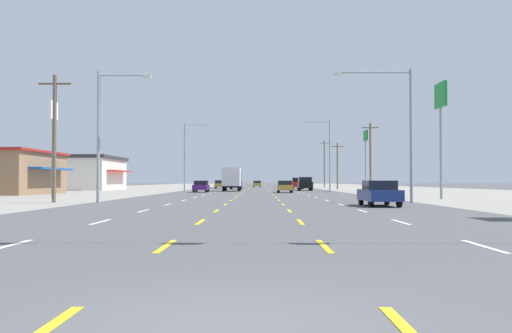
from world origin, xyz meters
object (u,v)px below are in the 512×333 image
object	(u,v)px
streetlight_right_row_0	(401,122)
pole_sign_right_row_1	(441,108)
sedan_far_left_mid	(201,186)
suv_far_right_far	(305,184)
pole_sign_left_row_1	(53,126)
sedan_inner_right_near	(285,186)
box_truck_inner_left_midfar	(232,178)
streetlight_left_row_0	(104,127)
streetlight_left_row_1	(187,152)
suv_far_right_farthest	(297,183)
sedan_far_right_nearest	(379,193)
sedan_center_turn_distant_b	(257,184)
suv_inner_left_farther	(236,183)
hatchback_far_left_distant_a	(220,184)
pole_sign_right_row_2	(366,145)
streetlight_right_row_1	(327,150)

from	to	relation	value
streetlight_right_row_0	pole_sign_right_row_1	bearing A→B (deg)	57.59
sedan_far_left_mid	pole_sign_right_row_1	distance (m)	35.71
suv_far_right_far	pole_sign_left_row_1	size ratio (longest dim) A/B	0.59
sedan_inner_right_near	box_truck_inner_left_midfar	world-z (taller)	box_truck_inner_left_midfar
pole_sign_left_row_1	streetlight_left_row_0	size ratio (longest dim) A/B	0.97
suv_far_right_far	streetlight_left_row_0	size ratio (longest dim) A/B	0.57
streetlight_left_row_1	suv_far_right_farthest	bearing A→B (deg)	50.82
streetlight_left_row_0	pole_sign_left_row_1	bearing A→B (deg)	121.93
suv_far_right_farthest	streetlight_left_row_0	world-z (taller)	streetlight_left_row_0
sedan_far_left_mid	streetlight_right_row_0	distance (m)	39.56
pole_sign_right_row_1	pole_sign_left_row_1	bearing A→B (deg)	172.01
pole_sign_left_row_1	streetlight_right_row_0	size ratio (longest dim) A/B	0.96
sedan_far_right_nearest	sedan_center_turn_distant_b	size ratio (longest dim) A/B	1.00
sedan_far_left_mid	streetlight_right_row_0	bearing A→B (deg)	-65.09
sedan_far_left_mid	box_truck_inner_left_midfar	distance (m)	8.23
suv_inner_left_farther	sedan_center_turn_distant_b	world-z (taller)	suv_inner_left_farther
sedan_inner_right_near	sedan_far_left_mid	bearing A→B (deg)	164.00
pole_sign_left_row_1	streetlight_left_row_1	bearing A→B (deg)	76.10
box_truck_inner_left_midfar	streetlight_left_row_1	world-z (taller)	streetlight_left_row_1
suv_far_right_far	suv_far_right_farthest	bearing A→B (deg)	90.01
hatchback_far_left_distant_a	pole_sign_left_row_1	size ratio (longest dim) A/B	0.47
suv_far_right_far	sedan_center_turn_distant_b	world-z (taller)	suv_far_right_far
streetlight_right_row_0	streetlight_left_row_0	bearing A→B (deg)	-180.00
box_truck_inner_left_midfar	streetlight_right_row_0	world-z (taller)	streetlight_right_row_0
pole_sign_left_row_1	suv_inner_left_farther	bearing A→B (deg)	74.88
sedan_inner_right_near	pole_sign_right_row_2	world-z (taller)	pole_sign_right_row_2
streetlight_left_row_0	suv_inner_left_farther	bearing A→B (deg)	84.55
sedan_inner_right_near	suv_inner_left_farther	world-z (taller)	suv_inner_left_farther
sedan_far_left_mid	streetlight_left_row_1	world-z (taller)	streetlight_left_row_1
sedan_far_right_nearest	streetlight_right_row_1	distance (m)	48.25
box_truck_inner_left_midfar	streetlight_left_row_1	bearing A→B (deg)	175.68
suv_far_right_far	pole_sign_left_row_1	distance (m)	43.05
suv_far_right_farthest	streetlight_left_row_0	size ratio (longest dim) A/B	0.57
suv_far_right_far	streetlight_left_row_1	size ratio (longest dim) A/B	0.51
pole_sign_right_row_1	pole_sign_right_row_2	bearing A→B (deg)	90.20
suv_far_right_far	streetlight_right_row_1	bearing A→B (deg)	-55.04
sedan_far_right_nearest	streetlight_right_row_0	distance (m)	6.73
box_truck_inner_left_midfar	sedan_far_right_nearest	bearing A→B (deg)	-77.32
sedan_far_left_mid	suv_far_right_farthest	xyz separation A→B (m)	(13.99, 28.45, 0.27)
box_truck_inner_left_midfar	pole_sign_right_row_2	xyz separation A→B (m)	(17.95, -3.42, 4.33)
sedan_far_right_nearest	suv_far_right_far	xyz separation A→B (m)	(-0.19, 51.89, 0.27)
streetlight_left_row_0	streetlight_left_row_1	size ratio (longest dim) A/B	0.90
suv_far_right_far	streetlight_left_row_0	bearing A→B (deg)	-109.45
suv_far_right_farthest	hatchback_far_left_distant_a	distance (m)	15.94
suv_inner_left_farther	sedan_far_left_mid	bearing A→B (deg)	-96.77
sedan_far_right_nearest	pole_sign_left_row_1	bearing A→B (deg)	145.67
pole_sign_left_row_1	streetlight_left_row_0	bearing A→B (deg)	-58.07
streetlight_left_row_1	sedan_far_right_nearest	bearing A→B (deg)	-70.47
sedan_inner_right_near	pole_sign_left_row_1	xyz separation A→B (m)	(-20.92, -20.24, 5.39)
sedan_far_left_mid	box_truck_inner_left_midfar	size ratio (longest dim) A/B	0.62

